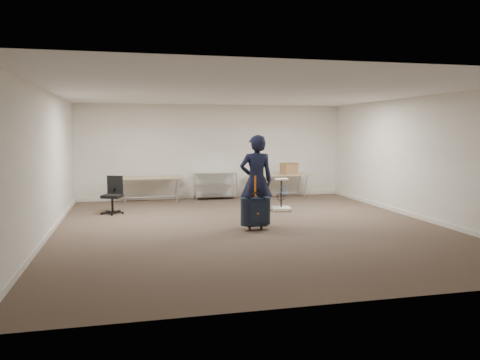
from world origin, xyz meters
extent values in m
plane|color=#48362B|center=(0.00, 0.00, 0.00)|extent=(9.00, 9.00, 0.00)
plane|color=silver|center=(0.00, 4.50, 1.40)|extent=(8.00, 0.00, 8.00)
plane|color=silver|center=(0.00, -4.50, 1.40)|extent=(8.00, 0.00, 8.00)
plane|color=silver|center=(-4.00, 0.00, 1.40)|extent=(0.00, 9.00, 9.00)
plane|color=silver|center=(4.00, 0.00, 1.40)|extent=(0.00, 9.00, 9.00)
plane|color=white|center=(0.00, 0.00, 2.80)|extent=(8.00, 8.00, 0.00)
cube|color=silver|center=(0.00, 4.49, 0.05)|extent=(8.00, 0.02, 0.10)
cube|color=silver|center=(-3.99, 0.00, 0.05)|extent=(0.02, 9.00, 0.10)
cube|color=silver|center=(3.99, 0.00, 0.05)|extent=(0.02, 9.00, 0.10)
cube|color=tan|center=(-1.90, 3.95, 0.71)|extent=(1.80, 0.75, 0.03)
cylinder|color=#96999E|center=(-1.90, 3.95, 0.15)|extent=(1.50, 0.02, 0.02)
cylinder|color=#96999E|center=(-2.65, 3.65, 0.35)|extent=(0.13, 0.04, 0.69)
cylinder|color=#96999E|center=(-1.15, 3.65, 0.35)|extent=(0.13, 0.04, 0.69)
cylinder|color=#96999E|center=(-2.65, 4.25, 0.35)|extent=(0.13, 0.04, 0.69)
cylinder|color=#96999E|center=(-1.15, 4.25, 0.35)|extent=(0.13, 0.04, 0.69)
cube|color=tan|center=(1.90, 3.95, 0.71)|extent=(1.80, 0.75, 0.03)
cylinder|color=#96999E|center=(1.90, 3.95, 0.15)|extent=(1.50, 0.02, 0.02)
cylinder|color=#96999E|center=(1.15, 3.65, 0.35)|extent=(0.13, 0.04, 0.69)
cylinder|color=#96999E|center=(2.65, 3.65, 0.35)|extent=(0.13, 0.04, 0.69)
cylinder|color=#96999E|center=(1.15, 4.25, 0.35)|extent=(0.13, 0.04, 0.69)
cylinder|color=#96999E|center=(2.65, 4.25, 0.35)|extent=(0.13, 0.04, 0.69)
cylinder|color=silver|center=(-0.60, 3.98, 0.40)|extent=(0.02, 0.02, 0.80)
cylinder|color=silver|center=(0.60, 3.98, 0.40)|extent=(0.02, 0.02, 0.80)
cylinder|color=silver|center=(-0.60, 4.42, 0.40)|extent=(0.02, 0.02, 0.80)
cylinder|color=silver|center=(0.60, 4.42, 0.40)|extent=(0.02, 0.02, 0.80)
cube|color=silver|center=(0.00, 4.20, 0.10)|extent=(1.20, 0.45, 0.02)
cube|color=silver|center=(0.00, 4.20, 0.45)|extent=(1.20, 0.45, 0.02)
cube|color=silver|center=(0.00, 4.20, 0.78)|extent=(1.20, 0.45, 0.01)
imported|color=black|center=(0.15, 0.11, 0.97)|extent=(0.74, 0.52, 1.94)
cube|color=#161832|center=(0.03, -0.30, 0.39)|extent=(0.43, 0.28, 0.56)
cube|color=black|center=(0.03, -0.28, 0.09)|extent=(0.38, 0.20, 0.03)
cylinder|color=black|center=(-0.10, -0.31, 0.04)|extent=(0.03, 0.08, 0.08)
cylinder|color=black|center=(0.16, -0.28, 0.04)|extent=(0.03, 0.08, 0.08)
torus|color=black|center=(0.03, -0.30, 0.70)|extent=(0.18, 0.04, 0.18)
cube|color=orange|center=(0.03, -0.28, 0.90)|extent=(0.04, 0.01, 0.43)
cylinder|color=black|center=(-2.89, 2.30, 0.04)|extent=(0.56, 0.56, 0.08)
cylinder|color=black|center=(-2.89, 2.30, 0.23)|extent=(0.06, 0.06, 0.37)
cube|color=black|center=(-2.89, 2.30, 0.44)|extent=(0.55, 0.55, 0.07)
cube|color=black|center=(-2.82, 2.49, 0.70)|extent=(0.39, 0.19, 0.45)
cube|color=beige|center=(1.27, 1.77, 0.05)|extent=(0.50, 0.50, 0.07)
cylinder|color=black|center=(1.09, 1.60, 0.02)|extent=(0.05, 0.05, 0.04)
cylinder|color=black|center=(1.27, 1.82, 0.45)|extent=(0.04, 0.04, 0.72)
cube|color=beige|center=(1.27, 1.77, 0.81)|extent=(0.35, 0.31, 0.04)
torus|color=blue|center=(1.32, 1.70, 0.54)|extent=(0.24, 0.12, 0.22)
cube|color=#A46D4C|center=(2.20, 3.88, 0.90)|extent=(0.53, 0.46, 0.34)
camera|label=1|loc=(-2.44, -9.41, 2.02)|focal=35.00mm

